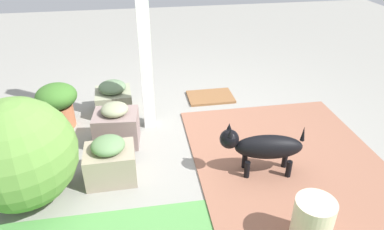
{
  "coord_description": "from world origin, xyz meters",
  "views": [
    {
      "loc": [
        0.44,
        3.16,
        2.1
      ],
      "look_at": [
        -0.07,
        0.13,
        0.33
      ],
      "focal_mm": 32.98,
      "sensor_mm": 36.0,
      "label": 1
    }
  ],
  "objects_px": {
    "porch_pillar": "(143,20)",
    "terracotta_pot_broad": "(58,103)",
    "dog": "(263,146)",
    "doormat": "(210,97)",
    "round_shrub": "(19,154)",
    "stone_planter_near": "(117,126)",
    "ceramic_urn": "(312,223)",
    "stone_planter_mid": "(110,161)",
    "stone_planter_nearest": "(114,98)"
  },
  "relations": [
    {
      "from": "terracotta_pot_broad",
      "to": "dog",
      "type": "bearing_deg",
      "value": 148.72
    },
    {
      "from": "doormat",
      "to": "stone_planter_mid",
      "type": "bearing_deg",
      "value": 49.39
    },
    {
      "from": "doormat",
      "to": "round_shrub",
      "type": "bearing_deg",
      "value": 39.62
    },
    {
      "from": "round_shrub",
      "to": "dog",
      "type": "xyz_separation_m",
      "value": [
        -2.01,
        0.01,
        -0.16
      ]
    },
    {
      "from": "dog",
      "to": "doormat",
      "type": "xyz_separation_m",
      "value": [
        0.13,
        -1.57,
        -0.28
      ]
    },
    {
      "from": "stone_planter_near",
      "to": "ceramic_urn",
      "type": "distance_m",
      "value": 2.07
    },
    {
      "from": "porch_pillar",
      "to": "round_shrub",
      "type": "distance_m",
      "value": 1.65
    },
    {
      "from": "ceramic_urn",
      "to": "terracotta_pot_broad",
      "type": "bearing_deg",
      "value": -44.71
    },
    {
      "from": "stone_planter_nearest",
      "to": "ceramic_urn",
      "type": "xyz_separation_m",
      "value": [
        -1.43,
        2.22,
        0.02
      ]
    },
    {
      "from": "stone_planter_nearest",
      "to": "dog",
      "type": "bearing_deg",
      "value": 133.84
    },
    {
      "from": "stone_planter_mid",
      "to": "dog",
      "type": "height_order",
      "value": "dog"
    },
    {
      "from": "stone_planter_nearest",
      "to": "stone_planter_near",
      "type": "xyz_separation_m",
      "value": [
        -0.05,
        0.67,
        0.02
      ]
    },
    {
      "from": "porch_pillar",
      "to": "dog",
      "type": "xyz_separation_m",
      "value": [
        -0.95,
        1.03,
        -0.89
      ]
    },
    {
      "from": "round_shrub",
      "to": "doormat",
      "type": "bearing_deg",
      "value": -140.38
    },
    {
      "from": "porch_pillar",
      "to": "doormat",
      "type": "relative_size",
      "value": 4.09
    },
    {
      "from": "terracotta_pot_broad",
      "to": "doormat",
      "type": "xyz_separation_m",
      "value": [
        -1.8,
        -0.4,
        -0.28
      ]
    },
    {
      "from": "stone_planter_near",
      "to": "porch_pillar",
      "type": "bearing_deg",
      "value": -138.97
    },
    {
      "from": "porch_pillar",
      "to": "dog",
      "type": "bearing_deg",
      "value": 132.53
    },
    {
      "from": "terracotta_pot_broad",
      "to": "doormat",
      "type": "distance_m",
      "value": 1.86
    },
    {
      "from": "porch_pillar",
      "to": "terracotta_pot_broad",
      "type": "height_order",
      "value": "porch_pillar"
    },
    {
      "from": "stone_planter_nearest",
      "to": "ceramic_urn",
      "type": "height_order",
      "value": "stone_planter_nearest"
    },
    {
      "from": "porch_pillar",
      "to": "ceramic_urn",
      "type": "bearing_deg",
      "value": 119.09
    },
    {
      "from": "round_shrub",
      "to": "ceramic_urn",
      "type": "bearing_deg",
      "value": 158.41
    },
    {
      "from": "porch_pillar",
      "to": "dog",
      "type": "relative_size",
      "value": 3.16
    },
    {
      "from": "porch_pillar",
      "to": "terracotta_pot_broad",
      "type": "distance_m",
      "value": 1.33
    },
    {
      "from": "stone_planter_near",
      "to": "stone_planter_mid",
      "type": "bearing_deg",
      "value": 85.34
    },
    {
      "from": "stone_planter_mid",
      "to": "terracotta_pot_broad",
      "type": "relative_size",
      "value": 0.87
    },
    {
      "from": "porch_pillar",
      "to": "terracotta_pot_broad",
      "type": "relative_size",
      "value": 4.69
    },
    {
      "from": "stone_planter_near",
      "to": "terracotta_pot_broad",
      "type": "height_order",
      "value": "terracotta_pot_broad"
    },
    {
      "from": "stone_planter_near",
      "to": "ceramic_urn",
      "type": "relative_size",
      "value": 1.19
    },
    {
      "from": "dog",
      "to": "ceramic_urn",
      "type": "distance_m",
      "value": 0.83
    },
    {
      "from": "stone_planter_near",
      "to": "doormat",
      "type": "bearing_deg",
      "value": -144.16
    },
    {
      "from": "stone_planter_mid",
      "to": "dog",
      "type": "xyz_separation_m",
      "value": [
        -1.34,
        0.15,
        0.1
      ]
    },
    {
      "from": "terracotta_pot_broad",
      "to": "stone_planter_nearest",
      "type": "bearing_deg",
      "value": -158.67
    },
    {
      "from": "round_shrub",
      "to": "ceramic_urn",
      "type": "relative_size",
      "value": 2.29
    },
    {
      "from": "dog",
      "to": "stone_planter_nearest",
      "type": "bearing_deg",
      "value": -46.16
    },
    {
      "from": "stone_planter_mid",
      "to": "doormat",
      "type": "distance_m",
      "value": 1.87
    },
    {
      "from": "round_shrub",
      "to": "terracotta_pot_broad",
      "type": "xyz_separation_m",
      "value": [
        -0.09,
        -1.16,
        -0.16
      ]
    },
    {
      "from": "stone_planter_near",
      "to": "ceramic_urn",
      "type": "height_order",
      "value": "stone_planter_near"
    },
    {
      "from": "stone_planter_nearest",
      "to": "ceramic_urn",
      "type": "bearing_deg",
      "value": 122.76
    },
    {
      "from": "stone_planter_mid",
      "to": "ceramic_urn",
      "type": "relative_size",
      "value": 1.12
    },
    {
      "from": "porch_pillar",
      "to": "doormat",
      "type": "xyz_separation_m",
      "value": [
        -0.82,
        -0.54,
        -1.17
      ]
    },
    {
      "from": "terracotta_pot_broad",
      "to": "doormat",
      "type": "bearing_deg",
      "value": -167.5
    },
    {
      "from": "dog",
      "to": "ceramic_urn",
      "type": "xyz_separation_m",
      "value": [
        -0.08,
        0.82,
        -0.1
      ]
    },
    {
      "from": "terracotta_pot_broad",
      "to": "porch_pillar",
      "type": "bearing_deg",
      "value": 171.89
    },
    {
      "from": "stone_planter_near",
      "to": "round_shrub",
      "type": "xyz_separation_m",
      "value": [
        0.72,
        0.72,
        0.25
      ]
    },
    {
      "from": "terracotta_pot_broad",
      "to": "dog",
      "type": "xyz_separation_m",
      "value": [
        -1.93,
        1.17,
        0.0
      ]
    },
    {
      "from": "dog",
      "to": "terracotta_pot_broad",
      "type": "bearing_deg",
      "value": -31.28
    },
    {
      "from": "stone_planter_mid",
      "to": "round_shrub",
      "type": "bearing_deg",
      "value": 12.11
    },
    {
      "from": "round_shrub",
      "to": "ceramic_urn",
      "type": "height_order",
      "value": "round_shrub"
    }
  ]
}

